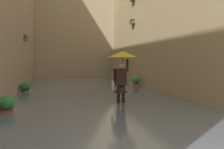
# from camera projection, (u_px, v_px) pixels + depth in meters

# --- Properties ---
(ground_plane) EXTENTS (64.65, 64.65, 0.00)m
(ground_plane) POSITION_uv_depth(u_px,v_px,m) (91.00, 96.00, 15.55)
(ground_plane) COLOR #605B56
(flood_water) EXTENTS (7.42, 31.86, 0.18)m
(flood_water) POSITION_uv_depth(u_px,v_px,m) (91.00, 94.00, 15.54)
(flood_water) COLOR slate
(flood_water) RESTS_ON ground_plane
(building_facade_far) EXTENTS (10.22, 1.80, 11.49)m
(building_facade_far) POSITION_uv_depth(u_px,v_px,m) (74.00, 14.00, 28.92)
(building_facade_far) COLOR tan
(building_facade_far) RESTS_ON ground_plane
(person_wading) EXTENTS (1.10, 1.10, 2.07)m
(person_wading) POSITION_uv_depth(u_px,v_px,m) (122.00, 66.00, 11.65)
(person_wading) COLOR black
(person_wading) RESTS_ON ground_plane
(potted_plant_mid_right) EXTENTS (0.52, 0.52, 0.64)m
(potted_plant_mid_right) POSITION_uv_depth(u_px,v_px,m) (25.00, 88.00, 15.42)
(potted_plant_mid_right) COLOR #66605B
(potted_plant_mid_right) RESTS_ON ground_plane
(potted_plant_far_right) EXTENTS (0.48, 0.48, 0.67)m
(potted_plant_far_right) POSITION_uv_depth(u_px,v_px,m) (6.00, 106.00, 9.42)
(potted_plant_far_right) COLOR brown
(potted_plant_far_right) RESTS_ON ground_plane
(potted_plant_far_left) EXTENTS (0.49, 0.49, 0.75)m
(potted_plant_far_left) POSITION_uv_depth(u_px,v_px,m) (136.00, 82.00, 19.04)
(potted_plant_far_left) COLOR #9E563D
(potted_plant_far_left) RESTS_ON ground_plane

